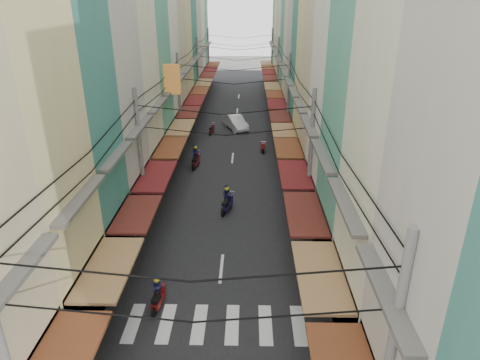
# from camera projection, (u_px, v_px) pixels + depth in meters

# --- Properties ---
(ground) EXTENTS (160.00, 160.00, 0.00)m
(ground) POSITION_uv_depth(u_px,v_px,m) (224.00, 247.00, 23.57)
(ground) COLOR slate
(ground) RESTS_ON ground
(road) EXTENTS (10.00, 80.00, 0.02)m
(road) POSITION_uv_depth(u_px,v_px,m) (235.00, 137.00, 41.90)
(road) COLOR black
(road) RESTS_ON ground
(sidewalk_left) EXTENTS (3.00, 80.00, 0.06)m
(sidewalk_left) POSITION_uv_depth(u_px,v_px,m) (169.00, 136.00, 42.01)
(sidewalk_left) COLOR slate
(sidewalk_left) RESTS_ON ground
(sidewalk_right) EXTENTS (3.00, 80.00, 0.06)m
(sidewalk_right) POSITION_uv_depth(u_px,v_px,m) (301.00, 137.00, 41.78)
(sidewalk_right) COLOR slate
(sidewalk_right) RESTS_ON ground
(crosswalk) EXTENTS (7.55, 2.40, 0.01)m
(crosswalk) POSITION_uv_depth(u_px,v_px,m) (216.00, 324.00, 18.06)
(crosswalk) COLOR silver
(crosswalk) RESTS_ON ground
(building_row_left) EXTENTS (7.80, 67.67, 23.70)m
(building_row_left) POSITION_uv_depth(u_px,v_px,m) (136.00, 35.00, 35.00)
(building_row_left) COLOR silver
(building_row_left) RESTS_ON ground
(building_row_right) EXTENTS (7.80, 68.98, 22.59)m
(building_row_right) POSITION_uv_depth(u_px,v_px,m) (330.00, 40.00, 34.75)
(building_row_right) COLOR #397D70
(building_row_right) RESTS_ON ground
(utility_poles) EXTENTS (10.20, 66.13, 8.20)m
(utility_poles) POSITION_uv_depth(u_px,v_px,m) (232.00, 78.00, 34.71)
(utility_poles) COLOR gray
(utility_poles) RESTS_ON ground
(white_car) EXTENTS (5.19, 3.62, 1.71)m
(white_car) POSITION_uv_depth(u_px,v_px,m) (236.00, 129.00, 44.44)
(white_car) COLOR white
(white_car) RESTS_ON ground
(bicycle) EXTENTS (1.72, 0.81, 1.14)m
(bicycle) POSITION_uv_depth(u_px,v_px,m) (344.00, 228.00, 25.52)
(bicycle) COLOR black
(bicycle) RESTS_ON ground
(moving_scooters) EXTENTS (5.92, 29.64, 1.93)m
(moving_scooters) POSITION_uv_depth(u_px,v_px,m) (214.00, 176.00, 31.45)
(moving_scooters) COLOR black
(moving_scooters) RESTS_ON ground
(parked_scooters) EXTENTS (13.18, 15.25, 0.99)m
(parked_scooters) POSITION_uv_depth(u_px,v_px,m) (304.00, 276.00, 20.37)
(parked_scooters) COLOR black
(parked_scooters) RESTS_ON ground
(pedestrians) EXTENTS (13.48, 26.81, 2.26)m
(pedestrians) POSITION_uv_depth(u_px,v_px,m) (157.00, 222.00, 24.02)
(pedestrians) COLOR black
(pedestrians) RESTS_ON ground
(market_umbrella) EXTENTS (2.29, 2.29, 2.42)m
(market_umbrella) POSITION_uv_depth(u_px,v_px,m) (384.00, 293.00, 16.63)
(market_umbrella) COLOR #B2B2B7
(market_umbrella) RESTS_ON ground
(traffic_sign) EXTENTS (0.10, 0.62, 2.82)m
(traffic_sign) POSITION_uv_depth(u_px,v_px,m) (320.00, 215.00, 22.72)
(traffic_sign) COLOR gray
(traffic_sign) RESTS_ON ground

